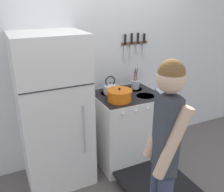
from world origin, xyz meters
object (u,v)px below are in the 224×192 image
at_px(stove_range, 128,129).
at_px(dutch_oven_pot, 119,95).
at_px(tea_kettle, 110,88).
at_px(person, 164,154).
at_px(refrigerator, 54,112).
at_px(utensil_jar, 135,84).

height_order(stove_range, dutch_oven_pot, dutch_oven_pot).
xyz_separation_m(dutch_oven_pot, tea_kettle, (0.01, 0.27, -0.00)).
relative_size(stove_range, person, 0.86).
bearing_deg(refrigerator, utensil_jar, 6.22).
bearing_deg(person, utensil_jar, -5.61).
bearing_deg(tea_kettle, utensil_jar, 1.07).
distance_m(stove_range, tea_kettle, 0.59).
relative_size(dutch_oven_pot, utensil_jar, 1.18).
relative_size(refrigerator, dutch_oven_pot, 5.20).
bearing_deg(refrigerator, stove_range, -3.89).
relative_size(refrigerator, tea_kettle, 7.76).
bearing_deg(stove_range, person, -107.34).
distance_m(refrigerator, stove_range, 0.99).
distance_m(stove_range, dutch_oven_pot, 0.57).
bearing_deg(person, tea_kettle, 8.03).
distance_m(utensil_jar, person, 1.51).
relative_size(refrigerator, utensil_jar, 6.15).
height_order(refrigerator, dutch_oven_pot, refrigerator).
xyz_separation_m(stove_range, utensil_jar, (0.20, 0.18, 0.53)).
xyz_separation_m(tea_kettle, person, (-0.22, -1.39, -0.04)).
height_order(stove_range, utensil_jar, utensil_jar).
bearing_deg(person, dutch_oven_pot, 6.61).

